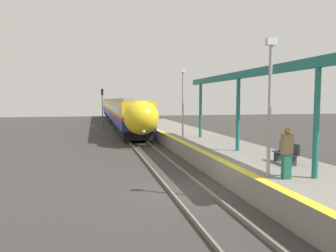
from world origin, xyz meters
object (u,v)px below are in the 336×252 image
Objects in this scene: person_waiting at (287,152)px; train at (117,109)px; railway_signal at (102,105)px; lamppost_mid at (183,98)px; lamppost_near at (270,97)px; platform_bench at (287,153)px.

train is at bearing 93.64° from person_waiting.
railway_signal is (-2.58, -14.16, 0.81)m from train.
train is 12.58× the size of lamppost_mid.
person_waiting is 30.09m from railway_signal.
lamppost_mid is at bearing 91.97° from person_waiting.
lamppost_near is at bearing -80.33° from railway_signal.
train is 43.36m from lamppost_near.
railway_signal is 1.02× the size of lamppost_near.
platform_bench is at bearing -84.00° from train.
railway_signal is at bearing 104.30° from platform_bench.
platform_bench is 0.30× the size of lamppost_mid.
lamppost_near reaches higher than railway_signal.
person_waiting is 0.37× the size of lamppost_near.
lamppost_near and lamppost_mid have the same top height.
railway_signal is 29.54m from lamppost_near.
train is 32.05m from lamppost_mid.
lamppost_near is (2.38, -43.26, 1.57)m from train.
lamppost_near is 1.00× the size of lamppost_mid.
lamppost_mid is at bearing -85.74° from train.
platform_bench is (4.34, -41.33, -0.73)m from train.
train is at bearing 93.15° from lamppost_near.
platform_bench is at bearing -78.19° from lamppost_mid.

